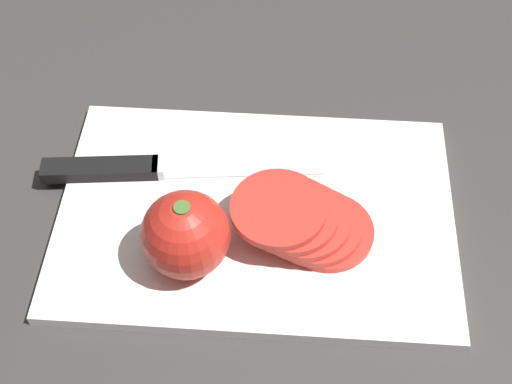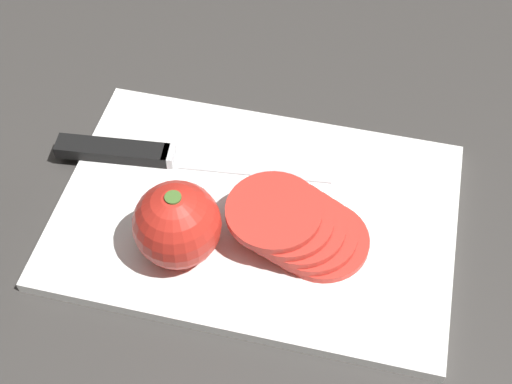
{
  "view_description": "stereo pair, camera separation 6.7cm",
  "coord_description": "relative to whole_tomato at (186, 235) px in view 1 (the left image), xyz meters",
  "views": [
    {
      "loc": [
        0.05,
        -0.39,
        0.57
      ],
      "look_at": [
        0.03,
        0.02,
        0.04
      ],
      "focal_mm": 50.0,
      "sensor_mm": 36.0,
      "label": 1
    },
    {
      "loc": [
        0.12,
        -0.38,
        0.57
      ],
      "look_at": [
        0.03,
        0.02,
        0.04
      ],
      "focal_mm": 50.0,
      "sensor_mm": 36.0,
      "label": 2
    }
  ],
  "objects": [
    {
      "name": "cutting_board",
      "position": [
        0.06,
        0.06,
        -0.05
      ],
      "size": [
        0.39,
        0.26,
        0.01
      ],
      "color": "white",
      "rests_on": "ground_plane"
    },
    {
      "name": "knife",
      "position": [
        -0.08,
        0.1,
        -0.03
      ],
      "size": [
        0.29,
        0.05,
        0.01
      ],
      "rotation": [
        0.0,
        0.0,
        0.1
      ],
      "color": "silver",
      "rests_on": "cutting_board"
    },
    {
      "name": "tomato_slice_stack_near",
      "position": [
        0.1,
        0.04,
        -0.02
      ],
      "size": [
        0.14,
        0.09,
        0.04
      ],
      "color": "red",
      "rests_on": "cutting_board"
    },
    {
      "name": "ground_plane",
      "position": [
        0.03,
        0.04,
        -0.05
      ],
      "size": [
        3.0,
        3.0,
        0.0
      ],
      "primitive_type": "plane",
      "color": "#383533"
    },
    {
      "name": "whole_tomato",
      "position": [
        0.0,
        0.0,
        0.0
      ],
      "size": [
        0.08,
        0.08,
        0.08
      ],
      "color": "red",
      "rests_on": "cutting_board"
    }
  ]
}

